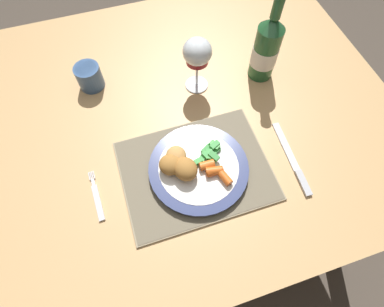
% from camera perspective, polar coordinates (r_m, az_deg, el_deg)
% --- Properties ---
extents(ground_plane, '(6.00, 6.00, 0.00)m').
position_cam_1_polar(ground_plane, '(1.52, -4.05, -9.44)').
color(ground_plane, '#4C4238').
extents(dining_table, '(1.38, 1.02, 0.74)m').
position_cam_1_polar(dining_table, '(0.92, -6.62, 3.99)').
color(dining_table, tan).
rests_on(dining_table, ground).
extents(placemat, '(0.37, 0.28, 0.01)m').
position_cam_1_polar(placemat, '(0.76, 0.70, -3.21)').
color(placemat, gray).
rests_on(placemat, dining_table).
extents(dinner_plate, '(0.25, 0.25, 0.02)m').
position_cam_1_polar(dinner_plate, '(0.75, 1.25, -2.83)').
color(dinner_plate, white).
rests_on(dinner_plate, placemat).
extents(breaded_croquettes, '(0.10, 0.11, 0.05)m').
position_cam_1_polar(breaded_croquettes, '(0.72, -2.59, -1.98)').
color(breaded_croquettes, '#A87033').
rests_on(breaded_croquettes, dinner_plate).
extents(green_beans_pile, '(0.08, 0.06, 0.02)m').
position_cam_1_polar(green_beans_pile, '(0.75, 3.33, 0.19)').
color(green_beans_pile, '#338438').
rests_on(green_beans_pile, dinner_plate).
extents(glazed_carrots, '(0.06, 0.08, 0.02)m').
position_cam_1_polar(glazed_carrots, '(0.72, 4.37, -3.36)').
color(glazed_carrots, orange).
rests_on(glazed_carrots, dinner_plate).
extents(fork, '(0.02, 0.13, 0.01)m').
position_cam_1_polar(fork, '(0.77, -17.61, -8.23)').
color(fork, silver).
rests_on(fork, dining_table).
extents(table_knife, '(0.03, 0.22, 0.01)m').
position_cam_1_polar(table_knife, '(0.81, 18.89, -1.89)').
color(table_knife, silver).
rests_on(table_knife, dining_table).
extents(wine_glass, '(0.08, 0.08, 0.17)m').
position_cam_1_polar(wine_glass, '(0.83, 1.02, 18.40)').
color(wine_glass, silver).
rests_on(wine_glass, dining_table).
extents(bottle, '(0.07, 0.07, 0.27)m').
position_cam_1_polar(bottle, '(0.90, 13.94, 18.81)').
color(bottle, '#23562D').
rests_on(bottle, dining_table).
extents(drinking_cup, '(0.07, 0.07, 0.07)m').
position_cam_1_polar(drinking_cup, '(0.94, -18.99, 13.74)').
color(drinking_cup, '#385684').
rests_on(drinking_cup, dining_table).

